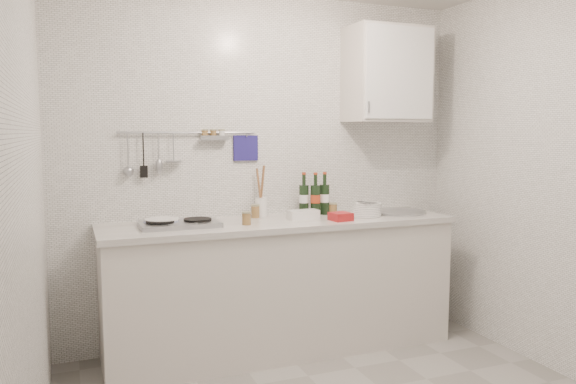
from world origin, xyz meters
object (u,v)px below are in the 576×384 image
object	(u,v)px
plate_stack_hob	(161,222)
utensil_crock	(261,204)
plate_stack_sink	(366,209)
wine_bottles	(315,194)
wall_cabinet	(387,75)

from	to	relation	value
plate_stack_hob	utensil_crock	distance (m)	0.76
utensil_crock	plate_stack_hob	bearing A→B (deg)	-167.57
plate_stack_hob	plate_stack_sink	world-z (taller)	plate_stack_sink
plate_stack_hob	wine_bottles	xyz separation A→B (m)	(1.13, 0.09, 0.13)
wall_cabinet	plate_stack_hob	xyz separation A→B (m)	(-1.71, -0.07, -1.01)
plate_stack_hob	wall_cabinet	bearing A→B (deg)	2.24
wine_bottles	utensil_crock	world-z (taller)	utensil_crock
plate_stack_hob	plate_stack_sink	xyz separation A→B (m)	(1.46, -0.09, 0.02)
plate_stack_hob	wine_bottles	world-z (taller)	wine_bottles
wall_cabinet	wine_bottles	xyz separation A→B (m)	(-0.58, 0.02, -0.87)
plate_stack_sink	wine_bottles	bearing A→B (deg)	151.11
wall_cabinet	utensil_crock	distance (m)	1.36
plate_stack_hob	wine_bottles	bearing A→B (deg)	4.53
wall_cabinet	utensil_crock	world-z (taller)	wall_cabinet
wall_cabinet	plate_stack_hob	distance (m)	1.98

